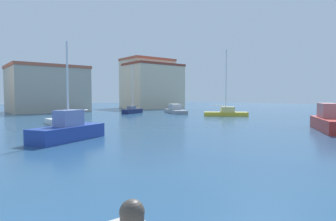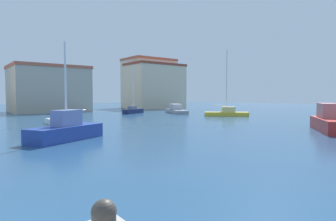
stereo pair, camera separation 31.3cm
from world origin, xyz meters
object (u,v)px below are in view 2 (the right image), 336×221
motorboat_grey_center_channel (176,110)px  sailboat_blue_outer_mooring (66,130)px  motorboat_white_mid_harbor (61,121)px  sailboat_yellow_near_pier (227,112)px  motorboat_red_distant_north (329,122)px  sailboat_navy_distant_east (133,110)px

motorboat_grey_center_channel → sailboat_blue_outer_mooring: sailboat_blue_outer_mooring is taller
motorboat_grey_center_channel → motorboat_white_mid_harbor: (-20.38, -7.94, -0.08)m
sailboat_blue_outer_mooring → motorboat_grey_center_channel: bearing=37.2°
sailboat_yellow_near_pier → motorboat_white_mid_harbor: size_ratio=1.66×
motorboat_white_mid_harbor → motorboat_red_distant_north: bearing=-48.5°
motorboat_grey_center_channel → motorboat_white_mid_harbor: bearing=-158.7°
motorboat_red_distant_north → motorboat_grey_center_channel: bearing=78.5°
motorboat_white_mid_harbor → sailboat_blue_outer_mooring: sailboat_blue_outer_mooring is taller
sailboat_yellow_near_pier → motorboat_grey_center_channel: (-1.11, 9.51, 0.00)m
motorboat_grey_center_channel → sailboat_navy_distant_east: bearing=150.5°
motorboat_white_mid_harbor → sailboat_yellow_near_pier: bearing=-4.2°
motorboat_red_distant_north → sailboat_blue_outer_mooring: bearing=156.3°
sailboat_yellow_near_pier → sailboat_blue_outer_mooring: 25.28m
sailboat_navy_distant_east → motorboat_grey_center_channel: bearing=-29.5°
sailboat_yellow_near_pier → motorboat_white_mid_harbor: (-21.49, 1.57, -0.08)m
sailboat_yellow_near_pier → sailboat_navy_distant_east: bearing=118.7°
sailboat_yellow_near_pier → motorboat_red_distant_north: size_ratio=1.45×
sailboat_yellow_near_pier → sailboat_navy_distant_east: 14.64m
sailboat_navy_distant_east → sailboat_yellow_near_pier: bearing=-61.3°
sailboat_yellow_near_pier → sailboat_blue_outer_mooring: bearing=-161.8°
motorboat_red_distant_north → motorboat_white_mid_harbor: bearing=131.5°
motorboat_red_distant_north → motorboat_white_mid_harbor: size_ratio=1.15×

